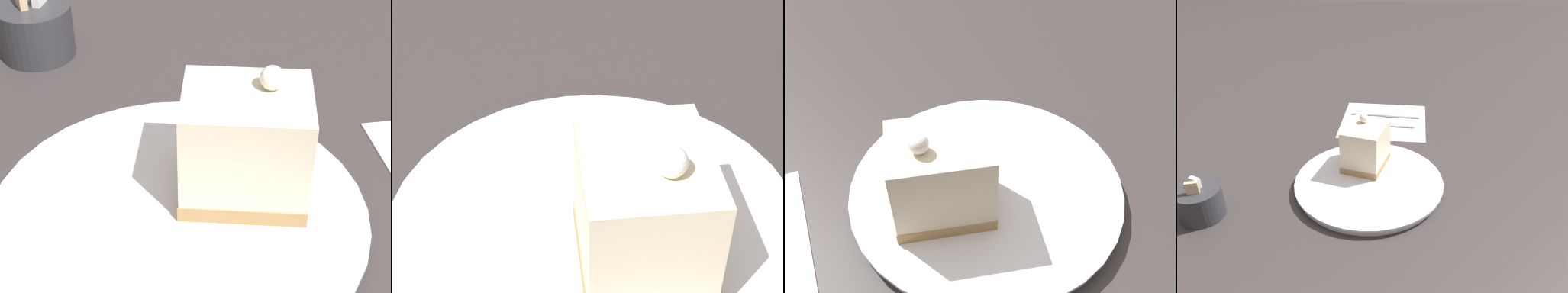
# 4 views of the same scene
# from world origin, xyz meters

# --- Properties ---
(ground_plane) EXTENTS (4.00, 4.00, 0.00)m
(ground_plane) POSITION_xyz_m (0.00, 0.00, 0.00)
(ground_plane) COLOR #383333
(plate) EXTENTS (0.28, 0.28, 0.02)m
(plate) POSITION_xyz_m (-0.02, -0.03, 0.01)
(plate) COLOR white
(plate) RESTS_ON ground_plane
(cake_slice) EXTENTS (0.11, 0.10, 0.11)m
(cake_slice) POSITION_xyz_m (0.03, -0.02, 0.06)
(cake_slice) COLOR #AD8451
(cake_slice) RESTS_ON plate
(sugar_bowl) EXTENTS (0.08, 0.08, 0.08)m
(sugar_bowl) POSITION_xyz_m (-0.13, 0.25, 0.03)
(sugar_bowl) COLOR #333338
(sugar_bowl) RESTS_ON ground_plane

